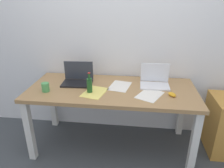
# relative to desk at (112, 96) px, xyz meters

# --- Properties ---
(ground_plane) EXTENTS (8.00, 8.00, 0.00)m
(ground_plane) POSITION_rel_desk_xyz_m (0.00, 0.00, -0.67)
(ground_plane) COLOR #42474C
(back_wall) EXTENTS (5.20, 0.08, 2.60)m
(back_wall) POSITION_rel_desk_xyz_m (0.00, 0.45, 0.63)
(back_wall) COLOR white
(back_wall) RESTS_ON ground
(desk) EXTENTS (1.83, 0.79, 0.76)m
(desk) POSITION_rel_desk_xyz_m (0.00, 0.00, 0.00)
(desk) COLOR #A37A4C
(desk) RESTS_ON ground
(laptop_left) EXTENTS (0.35, 0.25, 0.24)m
(laptop_left) POSITION_rel_desk_xyz_m (-0.41, 0.10, 0.15)
(laptop_left) COLOR black
(laptop_left) RESTS_ON desk
(laptop_right) EXTENTS (0.32, 0.23, 0.24)m
(laptop_right) POSITION_rel_desk_xyz_m (0.47, 0.13, 0.15)
(laptop_right) COLOR silver
(laptop_right) RESTS_ON desk
(beer_bottle) EXTENTS (0.06, 0.06, 0.22)m
(beer_bottle) POSITION_rel_desk_xyz_m (-0.22, -0.13, 0.18)
(beer_bottle) COLOR #1E5123
(beer_bottle) RESTS_ON desk
(computer_mouse) EXTENTS (0.10, 0.12, 0.03)m
(computer_mouse) POSITION_rel_desk_xyz_m (0.63, -0.12, 0.11)
(computer_mouse) COLOR gold
(computer_mouse) RESTS_ON desk
(coffee_mug) EXTENTS (0.08, 0.08, 0.09)m
(coffee_mug) POSITION_rel_desk_xyz_m (-0.69, -0.16, 0.14)
(coffee_mug) COLOR #4C9E56
(coffee_mug) RESTS_ON desk
(paper_sheet_near_back) EXTENTS (0.27, 0.33, 0.00)m
(paper_sheet_near_back) POSITION_rel_desk_xyz_m (0.08, 0.07, 0.10)
(paper_sheet_near_back) COLOR white
(paper_sheet_near_back) RESTS_ON desk
(paper_yellow_folder) EXTENTS (0.27, 0.34, 0.00)m
(paper_yellow_folder) POSITION_rel_desk_xyz_m (-0.17, -0.13, 0.10)
(paper_yellow_folder) COLOR #F4E06B
(paper_yellow_folder) RESTS_ON desk
(paper_sheet_front_right) EXTENTS (0.32, 0.36, 0.00)m
(paper_sheet_front_right) POSITION_rel_desk_xyz_m (0.40, -0.12, 0.10)
(paper_sheet_front_right) COLOR white
(paper_sheet_front_right) RESTS_ON desk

